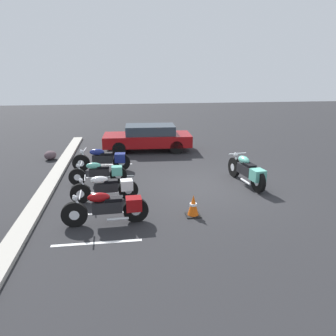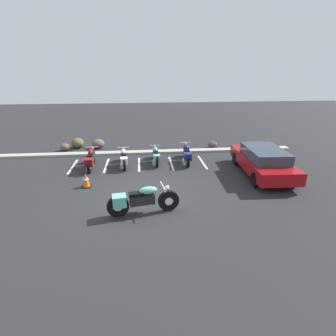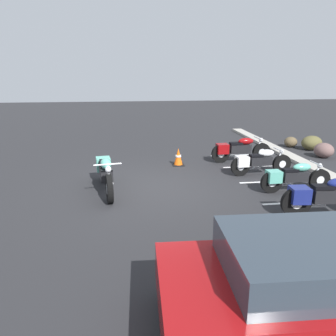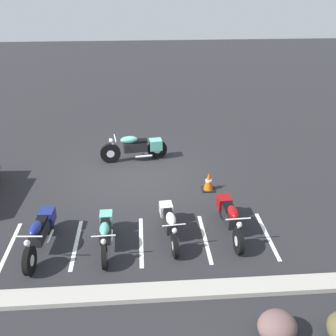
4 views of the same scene
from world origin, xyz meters
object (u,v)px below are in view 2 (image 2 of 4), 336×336
motorcycle_teal_featured (140,200)px  landscape_rock_1 (78,143)px  parked_bike_2 (156,155)px  car_red (263,161)px  parked_bike_1 (124,158)px  landscape_rock_3 (65,147)px  parked_bike_3 (187,154)px  parked_bike_0 (91,159)px  landscape_rock_0 (213,145)px  traffic_cone (86,180)px  landscape_rock_2 (98,144)px

motorcycle_teal_featured → landscape_rock_1: 9.27m
parked_bike_2 → landscape_rock_1: (-4.70, 3.33, -0.12)m
motorcycle_teal_featured → car_red: (5.65, 3.01, 0.16)m
parked_bike_1 → parked_bike_2: bearing=-84.3°
parked_bike_1 → landscape_rock_3: bearing=45.9°
parked_bike_3 → landscape_rock_3: size_ratio=4.15×
parked_bike_1 → parked_bike_2: (1.63, 0.30, -0.01)m
parked_bike_0 → landscape_rock_3: parked_bike_0 is taller
parked_bike_1 → parked_bike_3: (3.25, 0.26, 0.05)m
car_red → landscape_rock_0: car_red is taller
parked_bike_2 → landscape_rock_0: 4.45m
motorcycle_teal_featured → landscape_rock_0: 8.80m
car_red → traffic_cone: car_red is taller
landscape_rock_0 → landscape_rock_1: 8.44m
parked_bike_0 → traffic_cone: bearing=-177.7°
parked_bike_3 → traffic_cone: size_ratio=3.75×
parked_bike_2 → landscape_rock_1: parked_bike_2 is taller
motorcycle_teal_featured → car_red: size_ratio=0.56×
parked_bike_0 → landscape_rock_0: size_ratio=3.84×
landscape_rock_2 → car_red: bearing=-32.0°
motorcycle_teal_featured → parked_bike_0: (-2.43, 4.67, -0.05)m
parked_bike_0 → traffic_cone: (0.18, -2.26, -0.18)m
landscape_rock_2 → landscape_rock_3: size_ratio=1.37×
parked_bike_0 → landscape_rock_1: size_ratio=2.48×
parked_bike_0 → parked_bike_2: bearing=-85.1°
landscape_rock_2 → parked_bike_1: bearing=-62.2°
parked_bike_2 → landscape_rock_3: parked_bike_2 is taller
motorcycle_teal_featured → parked_bike_0: size_ratio=1.09×
motorcycle_teal_featured → parked_bike_3: size_ratio=1.07×
parked_bike_1 → landscape_rock_0: size_ratio=3.54×
parked_bike_3 → landscape_rock_0: 3.27m
parked_bike_0 → landscape_rock_2: size_ratio=2.97×
parked_bike_1 → parked_bike_3: 3.26m
car_red → landscape_rock_0: (-1.14, 4.53, -0.48)m
landscape_rock_2 → landscape_rock_3: 1.96m
parked_bike_0 → landscape_rock_2: 3.50m
parked_bike_2 → traffic_cone: 4.07m
car_red → landscape_rock_0: size_ratio=7.47×
parked_bike_3 → landscape_rock_1: bearing=66.0°
car_red → traffic_cone: bearing=96.9°
parked_bike_2 → traffic_cone: parked_bike_2 is taller
motorcycle_teal_featured → parked_bike_3: motorcycle_teal_featured is taller
parked_bike_2 → landscape_rock_2: bearing=46.3°
parked_bike_1 → landscape_rock_0: 6.01m
motorcycle_teal_featured → landscape_rock_2: bearing=99.7°
motorcycle_teal_featured → parked_bike_2: motorcycle_teal_featured is taller
parked_bike_1 → landscape_rock_2: size_ratio=2.73×
parked_bike_2 → landscape_rock_0: (3.70, 2.47, -0.22)m
parked_bike_3 → parked_bike_0: bearing=98.4°
parked_bike_0 → parked_bike_3: parked_bike_3 is taller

